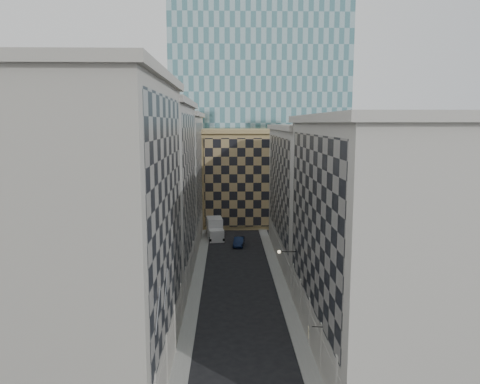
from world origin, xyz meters
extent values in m
cube|color=gray|center=(-5.25, 30.00, 0.07)|extent=(1.50, 100.00, 0.15)
cube|color=gray|center=(5.25, 30.00, 0.07)|extent=(1.50, 100.00, 0.15)
cube|color=#A6A296|center=(-11.00, 11.00, 11.50)|extent=(10.00, 22.00, 23.00)
cube|color=gray|center=(-6.12, 11.00, 13.00)|extent=(0.25, 19.36, 18.00)
cube|color=#A6A296|center=(-6.20, 11.00, 1.60)|extent=(0.45, 21.12, 3.20)
cube|color=#A6A296|center=(-11.00, 11.00, 23.35)|extent=(10.80, 22.80, 0.70)
cylinder|color=#A6A296|center=(-6.35, 8.25, 2.20)|extent=(0.90, 0.90, 4.40)
cylinder|color=#A6A296|center=(-6.35, 13.75, 2.20)|extent=(0.90, 0.90, 4.40)
cylinder|color=#A6A296|center=(-6.35, 19.25, 2.20)|extent=(0.90, 0.90, 4.40)
cube|color=#98958D|center=(-11.00, 33.00, 11.00)|extent=(10.00, 22.00, 22.00)
cube|color=gray|center=(-6.12, 33.00, 12.50)|extent=(0.25, 19.36, 17.00)
cube|color=#98958D|center=(-6.20, 33.00, 1.60)|extent=(0.45, 21.12, 3.20)
cube|color=#98958D|center=(-11.00, 33.00, 22.35)|extent=(10.80, 22.80, 0.70)
cylinder|color=#98958D|center=(-6.35, 24.75, 2.20)|extent=(0.90, 0.90, 4.40)
cylinder|color=#98958D|center=(-6.35, 30.25, 2.20)|extent=(0.90, 0.90, 4.40)
cylinder|color=#98958D|center=(-6.35, 35.75, 2.20)|extent=(0.90, 0.90, 4.40)
cylinder|color=#98958D|center=(-6.35, 41.25, 2.20)|extent=(0.90, 0.90, 4.40)
cube|color=#A6A296|center=(-11.00, 55.00, 10.50)|extent=(10.00, 22.00, 21.00)
cube|color=gray|center=(-6.12, 55.00, 12.00)|extent=(0.25, 19.36, 16.00)
cube|color=#A6A296|center=(-6.20, 55.00, 1.60)|extent=(0.45, 21.12, 3.20)
cube|color=#A6A296|center=(-11.00, 55.00, 21.35)|extent=(10.80, 22.80, 0.70)
cylinder|color=#A6A296|center=(-6.35, 46.75, 2.20)|extent=(0.90, 0.90, 4.40)
cylinder|color=#A6A296|center=(-6.35, 52.25, 2.20)|extent=(0.90, 0.90, 4.40)
cylinder|color=#A6A296|center=(-6.35, 57.75, 2.20)|extent=(0.90, 0.90, 4.40)
cylinder|color=#A6A296|center=(-6.35, 63.25, 2.20)|extent=(0.90, 0.90, 4.40)
cube|color=#B9B5A9|center=(11.00, 15.00, 10.00)|extent=(10.00, 26.00, 20.00)
cube|color=gray|center=(6.12, 15.00, 11.50)|extent=(0.25, 22.88, 15.00)
cube|color=#B9B5A9|center=(6.20, 15.00, 1.60)|extent=(0.45, 24.96, 3.20)
cube|color=#B9B5A9|center=(11.00, 15.00, 20.35)|extent=(10.80, 26.80, 0.70)
cylinder|color=#B9B5A9|center=(6.35, 9.80, 2.20)|extent=(0.90, 0.90, 4.40)
cylinder|color=#B9B5A9|center=(6.35, 15.00, 2.20)|extent=(0.90, 0.90, 4.40)
cylinder|color=#B9B5A9|center=(6.35, 20.20, 2.20)|extent=(0.90, 0.90, 4.40)
cylinder|color=#B9B5A9|center=(6.35, 25.40, 2.20)|extent=(0.90, 0.90, 4.40)
cube|color=#B9B5A9|center=(11.00, 42.00, 9.50)|extent=(10.00, 28.00, 19.00)
cube|color=gray|center=(6.12, 42.00, 11.00)|extent=(0.25, 24.64, 14.00)
cube|color=#B9B5A9|center=(6.20, 42.00, 1.60)|extent=(0.45, 26.88, 3.20)
cube|color=#B9B5A9|center=(11.00, 42.00, 19.35)|extent=(10.80, 28.80, 0.70)
cube|color=tan|center=(2.00, 68.00, 9.00)|extent=(16.00, 14.00, 18.00)
cube|color=tan|center=(2.00, 60.90, 9.00)|extent=(15.20, 0.25, 16.50)
cube|color=tan|center=(2.00, 68.00, 18.40)|extent=(16.80, 14.80, 0.80)
cube|color=#2E2924|center=(0.00, 82.00, 14.00)|extent=(6.00, 6.00, 28.00)
cube|color=#2E2924|center=(0.00, 82.00, 28.70)|extent=(7.00, 7.00, 1.40)
cone|color=#2E2924|center=(0.00, 82.00, 39.40)|extent=(7.20, 7.20, 20.00)
cylinder|color=gray|center=(-5.90, 4.00, 8.00)|extent=(0.10, 2.33, 2.33)
cylinder|color=gray|center=(-5.90, 8.00, 8.00)|extent=(0.10, 2.33, 2.33)
cylinder|color=black|center=(5.10, 24.00, 6.20)|extent=(1.80, 0.08, 0.08)
sphere|color=#FFE5B2|center=(4.20, 24.00, 6.20)|extent=(0.36, 0.36, 0.36)
cube|color=silver|center=(-3.26, 52.99, 1.01)|extent=(2.78, 2.97, 2.02)
cube|color=silver|center=(-3.62, 55.88, 1.74)|extent=(3.05, 4.32, 3.47)
cylinder|color=black|center=(-4.26, 51.96, 0.50)|extent=(0.46, 1.04, 1.01)
cylinder|color=black|center=(-2.03, 52.24, 0.50)|extent=(0.46, 1.04, 1.01)
cylinder|color=black|center=(-4.89, 57.08, 0.50)|extent=(0.46, 1.04, 1.01)
cylinder|color=black|center=(-2.67, 57.35, 0.50)|extent=(0.46, 1.04, 1.01)
imported|color=#0F1B3A|center=(0.53, 49.67, 0.74)|extent=(2.12, 4.64, 1.48)
cylinder|color=black|center=(5.60, 9.49, 4.23)|extent=(0.87, 0.18, 0.06)
cube|color=#C6BB91|center=(4.90, 9.49, 3.80)|extent=(0.17, 0.76, 0.76)
camera|label=1|loc=(-1.42, -24.78, 19.96)|focal=35.00mm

